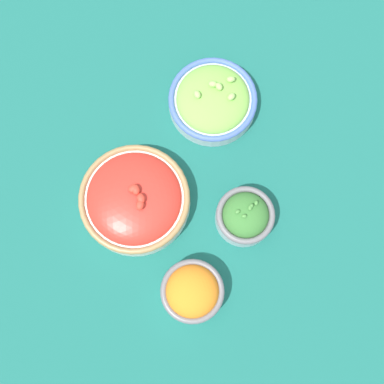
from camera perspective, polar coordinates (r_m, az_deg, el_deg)
ground_plane at (r=1.07m, az=0.00°, el=-0.33°), size 3.00×3.00×0.00m
bowl_broccoli at (r=1.03m, az=5.67°, el=-2.56°), size 0.11×0.11×0.08m
bowl_cherry_tomatoes at (r=1.04m, az=-6.13°, el=-0.80°), size 0.22×0.22×0.08m
bowl_lettuce at (r=1.10m, az=2.23°, el=9.74°), size 0.18×0.18×0.07m
bowl_carrots at (r=1.01m, az=0.04°, el=-10.55°), size 0.12×0.12×0.08m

